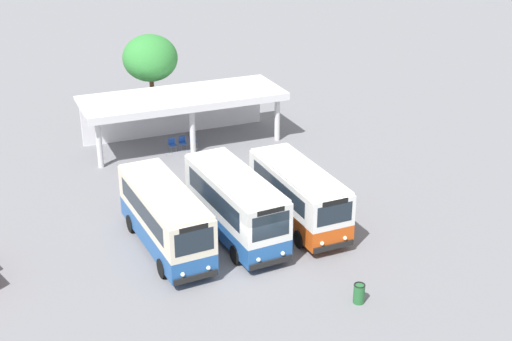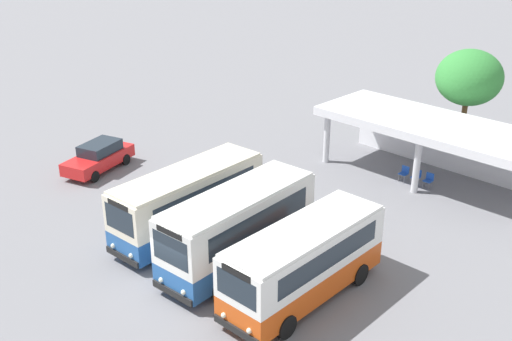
# 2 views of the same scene
# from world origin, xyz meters

# --- Properties ---
(ground_plane) EXTENTS (180.00, 180.00, 0.00)m
(ground_plane) POSITION_xyz_m (0.00, 0.00, 0.00)
(ground_plane) COLOR slate
(city_bus_nearest_orange) EXTENTS (2.65, 7.91, 3.17)m
(city_bus_nearest_orange) POSITION_xyz_m (-3.43, 3.51, 1.76)
(city_bus_nearest_orange) COLOR black
(city_bus_nearest_orange) RESTS_ON ground
(city_bus_second_in_row) EXTENTS (2.77, 7.71, 3.36)m
(city_bus_second_in_row) POSITION_xyz_m (0.07, 3.26, 1.85)
(city_bus_second_in_row) COLOR black
(city_bus_second_in_row) RESTS_ON ground
(city_bus_middle_cream) EXTENTS (2.50, 7.46, 3.06)m
(city_bus_middle_cream) POSITION_xyz_m (3.57, 3.34, 1.70)
(city_bus_middle_cream) COLOR black
(city_bus_middle_cream) RESTS_ON ground
(parked_car_flank) EXTENTS (3.03, 4.76, 1.62)m
(parked_car_flank) POSITION_xyz_m (-12.84, 4.63, 0.83)
(parked_car_flank) COLOR black
(parked_car_flank) RESTS_ON ground
(terminal_canopy) EXTENTS (13.24, 4.89, 3.40)m
(terminal_canopy) POSITION_xyz_m (1.61, 17.24, 2.59)
(terminal_canopy) COLOR silver
(terminal_canopy) RESTS_ON ground
(waiting_chair_end_by_column) EXTENTS (0.45, 0.45, 0.86)m
(waiting_chair_end_by_column) POSITION_xyz_m (0.45, 15.56, 0.52)
(waiting_chair_end_by_column) COLOR slate
(waiting_chair_end_by_column) RESTS_ON ground
(waiting_chair_second_from_end) EXTENTS (0.45, 0.45, 0.86)m
(waiting_chair_second_from_end) POSITION_xyz_m (1.18, 15.62, 0.52)
(waiting_chair_second_from_end) COLOR slate
(waiting_chair_second_from_end) RESTS_ON ground
(waiting_chair_middle_seat) EXTENTS (0.45, 0.45, 0.86)m
(waiting_chair_middle_seat) POSITION_xyz_m (1.90, 15.67, 0.52)
(waiting_chair_middle_seat) COLOR slate
(waiting_chair_middle_seat) RESTS_ON ground
(roadside_tree_behind_canopy) EXTENTS (3.83, 3.83, 6.47)m
(roadside_tree_behind_canopy) POSITION_xyz_m (0.77, 21.23, 4.82)
(roadside_tree_behind_canopy) COLOR brown
(roadside_tree_behind_canopy) RESTS_ON ground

